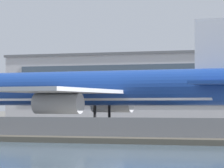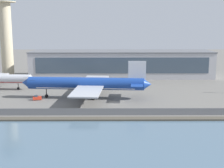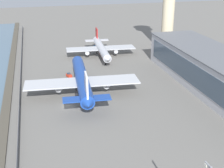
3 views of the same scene
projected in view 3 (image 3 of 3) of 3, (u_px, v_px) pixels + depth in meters
name	position (u px, v px, depth m)	size (l,w,h in m)	color
ground_plane	(67.00, 106.00, 107.80)	(500.00, 500.00, 0.00)	#66635E
shoreline_seawall	(5.00, 112.00, 102.95)	(320.00, 3.00, 0.50)	#474238
perimeter_fence	(19.00, 108.00, 103.67)	(280.00, 0.10, 2.21)	slate
cargo_jet_blue	(82.00, 80.00, 116.16)	(49.45, 42.55, 14.43)	#193D93
passenger_jet_silver	(101.00, 48.00, 160.64)	(41.63, 35.88, 11.84)	silver
baggage_tug	(69.00, 75.00, 134.05)	(3.52, 2.45, 1.80)	red
ops_van	(99.00, 47.00, 174.75)	(4.59, 5.51, 2.48)	#19519E
control_tower	(169.00, 0.00, 163.69)	(12.76, 12.76, 47.73)	#C6B793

